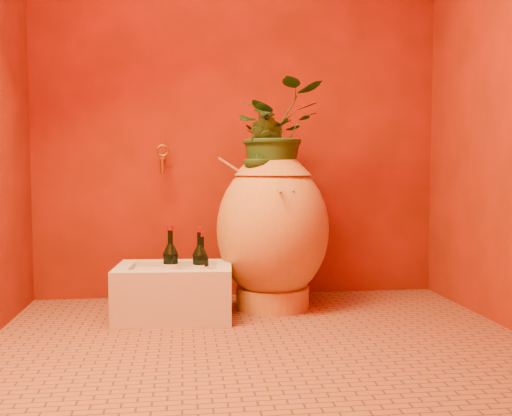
{
  "coord_description": "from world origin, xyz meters",
  "views": [
    {
      "loc": [
        -0.35,
        -2.54,
        0.8
      ],
      "look_at": [
        0.02,
        0.35,
        0.59
      ],
      "focal_mm": 40.0,
      "sensor_mm": 36.0,
      "label": 1
    }
  ],
  "objects": [
    {
      "name": "wine_bottle_a",
      "position": [
        -0.25,
        0.47,
        0.26
      ],
      "size": [
        0.07,
        0.07,
        0.3
      ],
      "color": "black",
      "rests_on": "stone_basin"
    },
    {
      "name": "wall_tap",
      "position": [
        -0.47,
        0.91,
        0.86
      ],
      "size": [
        0.07,
        0.16,
        0.17
      ],
      "color": "olive",
      "rests_on": "wall_back"
    },
    {
      "name": "wine_bottle_c",
      "position": [
        -0.42,
        0.48,
        0.28
      ],
      "size": [
        0.08,
        0.08,
        0.34
      ],
      "color": "black",
      "rests_on": "stone_basin"
    },
    {
      "name": "amphora",
      "position": [
        0.16,
        0.65,
        0.45
      ],
      "size": [
        0.76,
        0.76,
        0.91
      ],
      "rotation": [
        0.0,
        0.0,
        -0.22
      ],
      "color": "#BF8435",
      "rests_on": "floor"
    },
    {
      "name": "plant_main",
      "position": [
        0.17,
        0.66,
        1.0
      ],
      "size": [
        0.62,
        0.58,
        0.56
      ],
      "primitive_type": "imported",
      "rotation": [
        0.0,
        0.0,
        0.35
      ],
      "color": "#1E4318",
      "rests_on": "amphora"
    },
    {
      "name": "wine_bottle_b",
      "position": [
        -0.26,
        0.47,
        0.27
      ],
      "size": [
        0.08,
        0.08,
        0.33
      ],
      "color": "black",
      "rests_on": "stone_basin"
    },
    {
      "name": "stone_basin",
      "position": [
        -0.4,
        0.48,
        0.14
      ],
      "size": [
        0.64,
        0.46,
        0.28
      ],
      "rotation": [
        0.0,
        0.0,
        -0.08
      ],
      "color": "#BEB29E",
      "rests_on": "floor"
    },
    {
      "name": "wall_back",
      "position": [
        0.0,
        1.0,
        1.25
      ],
      "size": [
        2.5,
        0.02,
        2.5
      ],
      "primitive_type": "cube",
      "color": "#601C05",
      "rests_on": "ground"
    },
    {
      "name": "plant_side",
      "position": [
        0.09,
        0.57,
        0.87
      ],
      "size": [
        0.28,
        0.26,
        0.39
      ],
      "primitive_type": "imported",
      "rotation": [
        0.0,
        0.0,
        -0.53
      ],
      "color": "#1E4318",
      "rests_on": "amphora"
    },
    {
      "name": "floor",
      "position": [
        0.0,
        0.0,
        0.0
      ],
      "size": [
        2.5,
        2.5,
        0.0
      ],
      "primitive_type": "plane",
      "color": "brown",
      "rests_on": "ground"
    }
  ]
}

